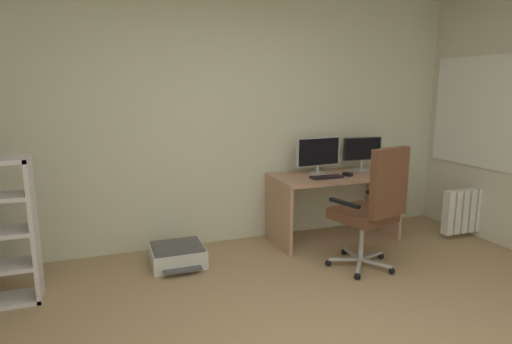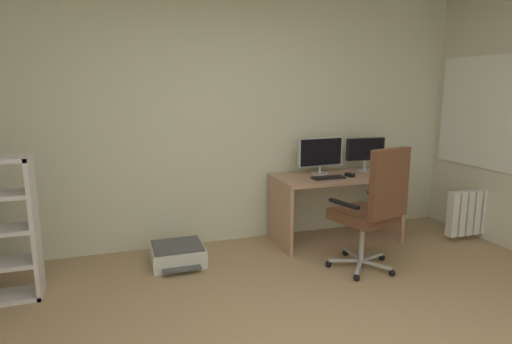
{
  "view_description": "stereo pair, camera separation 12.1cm",
  "coord_description": "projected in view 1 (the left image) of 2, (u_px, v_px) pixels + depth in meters",
  "views": [
    {
      "loc": [
        -1.2,
        -1.9,
        1.65
      ],
      "look_at": [
        0.16,
        1.77,
        0.88
      ],
      "focal_mm": 30.19,
      "sensor_mm": 36.0,
      "label": 1
    },
    {
      "loc": [
        -1.08,
        -1.94,
        1.65
      ],
      "look_at": [
        0.16,
        1.77,
        0.88
      ],
      "focal_mm": 30.19,
      "sensor_mm": 36.0,
      "label": 2
    }
  ],
  "objects": [
    {
      "name": "wall_back",
      "position": [
        219.0,
        118.0,
        4.5
      ],
      "size": [
        5.49,
        0.1,
        2.66
      ],
      "primitive_type": "cube",
      "color": "beige",
      "rests_on": "ground"
    },
    {
      "name": "desk",
      "position": [
        334.0,
        193.0,
        4.68
      ],
      "size": [
        1.34,
        0.66,
        0.72
      ],
      "color": "tan",
      "rests_on": "ground"
    },
    {
      "name": "office_chair",
      "position": [
        373.0,
        205.0,
        3.83
      ],
      "size": [
        0.63,
        0.68,
        1.15
      ],
      "color": "#B7BABC",
      "rests_on": "ground"
    },
    {
      "name": "monitor_secondary",
      "position": [
        362.0,
        151.0,
        4.86
      ],
      "size": [
        0.46,
        0.18,
        0.37
      ],
      "color": "#B2B5B7",
      "rests_on": "desk"
    },
    {
      "name": "computer_mouse",
      "position": [
        348.0,
        174.0,
        4.58
      ],
      "size": [
        0.08,
        0.11,
        0.03
      ],
      "primitive_type": "cube",
      "rotation": [
        0.0,
        0.0,
        0.27
      ],
      "color": "black",
      "rests_on": "desk"
    },
    {
      "name": "radiator",
      "position": [
        470.0,
        210.0,
        4.8
      ],
      "size": [
        0.69,
        0.1,
        0.49
      ],
      "color": "white",
      "rests_on": "ground"
    },
    {
      "name": "printer",
      "position": [
        178.0,
        255.0,
        4.06
      ],
      "size": [
        0.49,
        0.52,
        0.19
      ],
      "color": "silver",
      "rests_on": "ground"
    },
    {
      "name": "window_frame",
      "position": [
        486.0,
        112.0,
        4.62
      ],
      "size": [
        0.02,
        1.43,
        1.2
      ],
      "primitive_type": "cube",
      "color": "white"
    },
    {
      "name": "monitor_main",
      "position": [
        318.0,
        153.0,
        4.67
      ],
      "size": [
        0.54,
        0.18,
        0.4
      ],
      "color": "#B2B5B7",
      "rests_on": "desk"
    },
    {
      "name": "window_pane",
      "position": [
        486.0,
        112.0,
        4.62
      ],
      "size": [
        0.01,
        1.35,
        1.12
      ],
      "primitive_type": "cube",
      "color": "white"
    },
    {
      "name": "keyboard",
      "position": [
        326.0,
        177.0,
        4.47
      ],
      "size": [
        0.34,
        0.13,
        0.02
      ],
      "primitive_type": "cube",
      "rotation": [
        0.0,
        0.0,
        -0.0
      ],
      "color": "black",
      "rests_on": "desk"
    }
  ]
}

